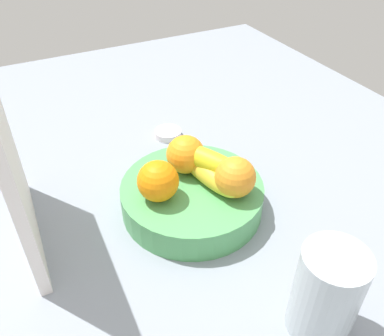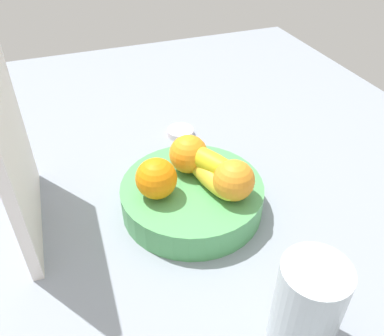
{
  "view_description": "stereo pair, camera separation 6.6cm",
  "coord_description": "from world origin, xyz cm",
  "px_view_note": "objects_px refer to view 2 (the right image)",
  "views": [
    {
      "loc": [
        -48.03,
        24.89,
        53.32
      ],
      "look_at": [
        2.64,
        -0.93,
        9.65
      ],
      "focal_mm": 37.68,
      "sensor_mm": 36.0,
      "label": 1
    },
    {
      "loc": [
        -50.68,
        18.84,
        53.32
      ],
      "look_at": [
        2.64,
        -0.93,
        9.65
      ],
      "focal_mm": 37.68,
      "sensor_mm": 36.0,
      "label": 2
    }
  ],
  "objects_px": {
    "banana_bunch": "(207,167)",
    "thermos_tumbler": "(307,306)",
    "orange_front_left": "(156,178)",
    "orange_center": "(189,154)",
    "fruit_bowl": "(192,197)",
    "orange_front_right": "(234,180)",
    "cutting_board": "(10,140)",
    "jar_lid": "(180,132)"
  },
  "relations": [
    {
      "from": "banana_bunch",
      "to": "thermos_tumbler",
      "type": "distance_m",
      "value": 0.31
    },
    {
      "from": "orange_front_left",
      "to": "orange_center",
      "type": "distance_m",
      "value": 0.09
    },
    {
      "from": "fruit_bowl",
      "to": "orange_front_right",
      "type": "height_order",
      "value": "orange_front_right"
    },
    {
      "from": "orange_front_left",
      "to": "thermos_tumbler",
      "type": "height_order",
      "value": "thermos_tumbler"
    },
    {
      "from": "orange_front_right",
      "to": "orange_center",
      "type": "distance_m",
      "value": 0.11
    },
    {
      "from": "orange_front_left",
      "to": "thermos_tumbler",
      "type": "xyz_separation_m",
      "value": [
        -0.3,
        -0.12,
        -0.02
      ]
    },
    {
      "from": "orange_front_right",
      "to": "cutting_board",
      "type": "relative_size",
      "value": 0.2
    },
    {
      "from": "fruit_bowl",
      "to": "cutting_board",
      "type": "height_order",
      "value": "cutting_board"
    },
    {
      "from": "cutting_board",
      "to": "thermos_tumbler",
      "type": "xyz_separation_m",
      "value": [
        -0.37,
        -0.33,
        -0.11
      ]
    },
    {
      "from": "orange_front_left",
      "to": "orange_front_right",
      "type": "height_order",
      "value": "same"
    },
    {
      "from": "orange_front_right",
      "to": "banana_bunch",
      "type": "bearing_deg",
      "value": 23.54
    },
    {
      "from": "fruit_bowl",
      "to": "cutting_board",
      "type": "bearing_deg",
      "value": 76.65
    },
    {
      "from": "orange_front_right",
      "to": "jar_lid",
      "type": "bearing_deg",
      "value": -1.2
    },
    {
      "from": "fruit_bowl",
      "to": "orange_front_left",
      "type": "distance_m",
      "value": 0.09
    },
    {
      "from": "cutting_board",
      "to": "jar_lid",
      "type": "xyz_separation_m",
      "value": [
        0.18,
        -0.35,
        -0.17
      ]
    },
    {
      "from": "orange_center",
      "to": "fruit_bowl",
      "type": "bearing_deg",
      "value": 167.54
    },
    {
      "from": "banana_bunch",
      "to": "jar_lid",
      "type": "distance_m",
      "value": 0.26
    },
    {
      "from": "orange_front_right",
      "to": "orange_front_left",
      "type": "bearing_deg",
      "value": 67.47
    },
    {
      "from": "orange_front_right",
      "to": "jar_lid",
      "type": "relative_size",
      "value": 1.14
    },
    {
      "from": "orange_front_left",
      "to": "thermos_tumbler",
      "type": "bearing_deg",
      "value": -158.74
    },
    {
      "from": "orange_center",
      "to": "cutting_board",
      "type": "bearing_deg",
      "value": 86.04
    },
    {
      "from": "thermos_tumbler",
      "to": "orange_front_left",
      "type": "bearing_deg",
      "value": 21.26
    },
    {
      "from": "banana_bunch",
      "to": "cutting_board",
      "type": "height_order",
      "value": "cutting_board"
    },
    {
      "from": "fruit_bowl",
      "to": "orange_front_right",
      "type": "relative_size",
      "value": 3.62
    },
    {
      "from": "jar_lid",
      "to": "thermos_tumbler",
      "type": "bearing_deg",
      "value": 178.45
    },
    {
      "from": "thermos_tumbler",
      "to": "banana_bunch",
      "type": "bearing_deg",
      "value": 3.26
    },
    {
      "from": "orange_front_right",
      "to": "orange_center",
      "type": "relative_size",
      "value": 1.0
    },
    {
      "from": "orange_center",
      "to": "thermos_tumbler",
      "type": "height_order",
      "value": "thermos_tumbler"
    },
    {
      "from": "orange_center",
      "to": "cutting_board",
      "type": "distance_m",
      "value": 0.31
    },
    {
      "from": "fruit_bowl",
      "to": "orange_center",
      "type": "distance_m",
      "value": 0.08
    },
    {
      "from": "orange_front_left",
      "to": "banana_bunch",
      "type": "relative_size",
      "value": 0.41
    },
    {
      "from": "orange_center",
      "to": "cutting_board",
      "type": "height_order",
      "value": "cutting_board"
    },
    {
      "from": "orange_center",
      "to": "banana_bunch",
      "type": "bearing_deg",
      "value": -153.2
    },
    {
      "from": "banana_bunch",
      "to": "cutting_board",
      "type": "bearing_deg",
      "value": 78.9
    },
    {
      "from": "orange_front_left",
      "to": "jar_lid",
      "type": "height_order",
      "value": "orange_front_left"
    },
    {
      "from": "orange_front_left",
      "to": "banana_bunch",
      "type": "height_order",
      "value": "orange_front_left"
    },
    {
      "from": "orange_front_left",
      "to": "cutting_board",
      "type": "distance_m",
      "value": 0.24
    },
    {
      "from": "orange_front_right",
      "to": "banana_bunch",
      "type": "relative_size",
      "value": 0.41
    },
    {
      "from": "cutting_board",
      "to": "jar_lid",
      "type": "distance_m",
      "value": 0.43
    },
    {
      "from": "orange_front_right",
      "to": "thermos_tumbler",
      "type": "height_order",
      "value": "thermos_tumbler"
    },
    {
      "from": "banana_bunch",
      "to": "jar_lid",
      "type": "height_order",
      "value": "banana_bunch"
    },
    {
      "from": "orange_center",
      "to": "orange_front_right",
      "type": "bearing_deg",
      "value": -155.1
    }
  ]
}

